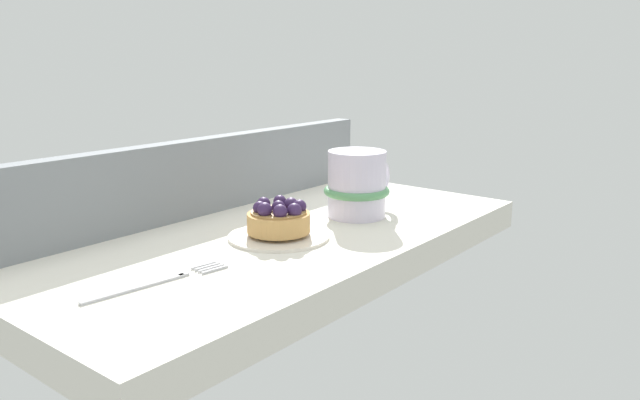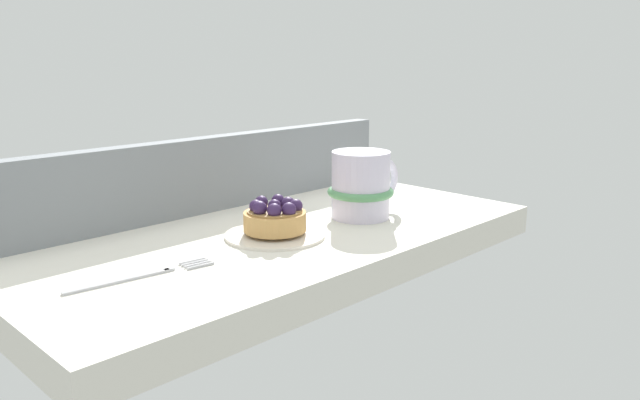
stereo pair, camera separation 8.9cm
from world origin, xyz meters
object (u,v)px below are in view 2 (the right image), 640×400
dessert_plate (275,234)px  coffee_mug (362,185)px  raspberry_tart (275,217)px  dessert_fork (143,274)px

dessert_plate → coffee_mug: (16.26, -1.48, 4.52)cm
raspberry_tart → dessert_fork: (-20.79, -1.27, -2.47)cm
raspberry_tart → dessert_fork: 20.97cm
raspberry_tart → coffee_mug: (16.26, -1.45, 2.16)cm
raspberry_tart → dessert_plate: bearing=102.4°
dessert_plate → dessert_fork: dessert_plate is taller
raspberry_tart → dessert_fork: size_ratio=0.49×
coffee_mug → dessert_plate: bearing=174.8°
raspberry_tart → dessert_fork: raspberry_tart is taller
coffee_mug → dessert_fork: coffee_mug is taller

